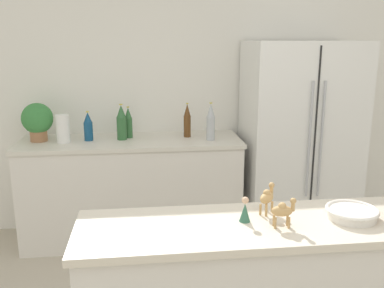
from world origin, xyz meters
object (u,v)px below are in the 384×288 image
object	(u,v)px
fruit_bowl	(352,212)
camel_figurine_second	(267,197)
back_bottle_2	(211,122)
potted_plant	(37,120)
paper_towel_roll	(63,129)
back_bottle_0	(122,123)
back_bottle_4	(88,127)
refrigerator	(299,141)
wise_man_figurine_crimson	(245,211)
back_bottle_3	(187,121)
back_bottle_1	(128,123)
camel_figurine	(283,210)

from	to	relation	value
fruit_bowl	camel_figurine_second	size ratio (longest dim) A/B	1.71
fruit_bowl	back_bottle_2	bearing A→B (deg)	102.26
potted_plant	paper_towel_roll	bearing A→B (deg)	-19.27
back_bottle_0	fruit_bowl	world-z (taller)	back_bottle_0
back_bottle_4	fruit_bowl	bearing A→B (deg)	-52.81
fruit_bowl	refrigerator	bearing A→B (deg)	76.73
paper_towel_roll	wise_man_figurine_crimson	bearing A→B (deg)	-58.24
paper_towel_roll	back_bottle_3	size ratio (longest dim) A/B	0.77
back_bottle_2	refrigerator	bearing A→B (deg)	3.14
back_bottle_2	back_bottle_1	bearing A→B (deg)	165.55
back_bottle_0	back_bottle_3	bearing A→B (deg)	3.55
back_bottle_4	fruit_bowl	distance (m)	2.34
refrigerator	paper_towel_roll	world-z (taller)	refrigerator
potted_plant	camel_figurine_second	xyz separation A→B (m)	(1.45, -1.79, -0.07)
back_bottle_4	wise_man_figurine_crimson	bearing A→B (deg)	-63.73
paper_towel_roll	camel_figurine	distance (m)	2.26
back_bottle_4	fruit_bowl	world-z (taller)	back_bottle_4
wise_man_figurine_crimson	back_bottle_0	bearing A→B (deg)	108.84
refrigerator	back_bottle_2	distance (m)	0.83
potted_plant	back_bottle_2	xyz separation A→B (m)	(1.45, -0.13, -0.03)
back_bottle_0	back_bottle_1	world-z (taller)	back_bottle_0
camel_figurine	back_bottle_0	bearing A→B (deg)	112.10
refrigerator	back_bottle_4	xyz separation A→B (m)	(-1.84, 0.06, 0.16)
paper_towel_roll	wise_man_figurine_crimson	size ratio (longest dim) A/B	1.95
back_bottle_4	camel_figurine_second	xyz separation A→B (m)	(1.04, -1.76, -0.01)
back_bottle_2	back_bottle_3	size ratio (longest dim) A/B	1.07
back_bottle_1	wise_man_figurine_crimson	xyz separation A→B (m)	(0.57, -1.92, -0.05)
refrigerator	back_bottle_3	distance (m)	1.01
camel_figurine	wise_man_figurine_crimson	world-z (taller)	camel_figurine
wise_man_figurine_crimson	paper_towel_roll	bearing A→B (deg)	121.76
fruit_bowl	camel_figurine	bearing A→B (deg)	-170.92
refrigerator	fruit_bowl	distance (m)	1.86
back_bottle_0	camel_figurine	distance (m)	2.08
refrigerator	back_bottle_4	world-z (taller)	refrigerator
refrigerator	back_bottle_0	xyz separation A→B (m)	(-1.56, 0.06, 0.19)
potted_plant	back_bottle_2	bearing A→B (deg)	-5.26
fruit_bowl	back_bottle_3	bearing A→B (deg)	106.61
camel_figurine	back_bottle_4	bearing A→B (deg)	118.91
back_bottle_2	potted_plant	bearing A→B (deg)	174.74
back_bottle_3	fruit_bowl	bearing A→B (deg)	-73.39
back_bottle_0	camel_figurine	size ratio (longest dim) A/B	2.24
paper_towel_roll	wise_man_figurine_crimson	xyz separation A→B (m)	(1.11, -1.79, -0.04)
back_bottle_1	camel_figurine_second	world-z (taller)	back_bottle_1
back_bottle_1	camel_figurine_second	size ratio (longest dim) A/B	1.92
back_bottle_3	camel_figurine	size ratio (longest dim) A/B	2.18
back_bottle_2	back_bottle_4	bearing A→B (deg)	174.14
refrigerator	wise_man_figurine_crimson	distance (m)	2.01
fruit_bowl	wise_man_figurine_crimson	world-z (taller)	wise_man_figurine_crimson
back_bottle_4	camel_figurine_second	world-z (taller)	back_bottle_4
back_bottle_3	back_bottle_0	bearing A→B (deg)	-176.45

